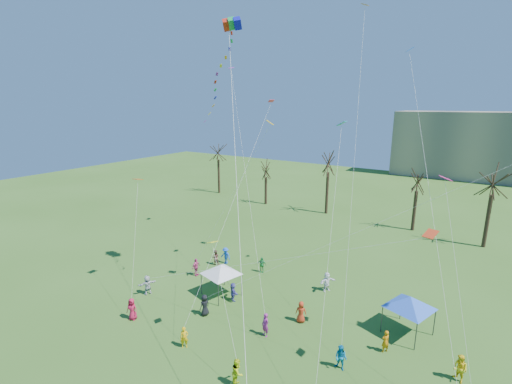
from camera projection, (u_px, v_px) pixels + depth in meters
The scene contains 6 objects.
bare_tree_row at pixel (425, 180), 46.53m from camera, with size 71.52×9.46×10.94m.
big_box_kite at pixel (221, 80), 27.91m from camera, with size 6.60×7.85×26.92m.
canopy_tent_white at pixel (221, 269), 31.48m from camera, with size 3.82×3.82×2.96m.
canopy_tent_blue at pixel (410, 302), 26.08m from camera, with size 3.87×3.87×3.06m.
festival_crowd at pixel (265, 311), 28.04m from camera, with size 26.22×15.03×1.83m.
small_kites_aloft at pixel (310, 149), 27.07m from camera, with size 31.40×19.77×32.86m.
Camera 1 is at (11.13, -14.38, 16.72)m, focal length 25.00 mm.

